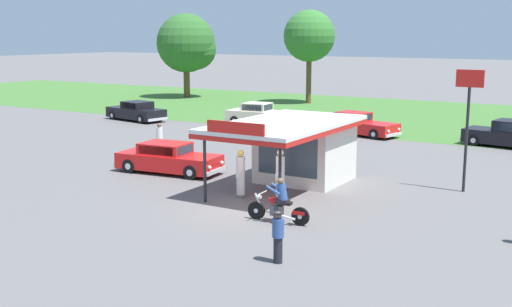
{
  "coord_description": "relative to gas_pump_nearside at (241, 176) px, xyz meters",
  "views": [
    {
      "loc": [
        12.27,
        -19.51,
        6.42
      ],
      "look_at": [
        -1.45,
        3.33,
        1.4
      ],
      "focal_mm": 44.74,
      "sensor_mm": 36.0,
      "label": 1
    }
  ],
  "objects": [
    {
      "name": "motorcycle_with_rider",
      "position": [
        3.03,
        -2.32,
        -0.21
      ],
      "size": [
        2.31,
        0.7,
        1.58
      ],
      "color": "black",
      "rests_on": "ground"
    },
    {
      "name": "ground_plane",
      "position": [
        0.99,
        -1.38,
        -0.87
      ],
      "size": [
        300.0,
        300.0,
        0.0
      ],
      "primitive_type": "plane",
      "color": "#5B5959"
    },
    {
      "name": "featured_classic_sedan",
      "position": [
        -5.32,
        2.06,
        -0.21
      ],
      "size": [
        5.24,
        2.36,
        1.42
      ],
      "color": "red",
      "rests_on": "ground"
    },
    {
      "name": "tree_oak_right",
      "position": [
        -26.15,
        31.46,
        4.45
      ],
      "size": [
        5.93,
        5.92,
        8.45
      ],
      "color": "brown",
      "rests_on": "ground"
    },
    {
      "name": "parked_car_back_row_far_right",
      "position": [
        7.11,
        17.54,
        -0.17
      ],
      "size": [
        5.18,
        2.58,
        1.56
      ],
      "color": "black",
      "rests_on": "ground"
    },
    {
      "name": "tree_oak_far_right",
      "position": [
        -13.2,
        32.69,
        5.31
      ],
      "size": [
        4.76,
        4.76,
        8.6
      ],
      "color": "brown",
      "rests_on": "ground"
    },
    {
      "name": "bystander_standing_back_lot",
      "position": [
        4.91,
        -5.77,
        -0.07
      ],
      "size": [
        0.34,
        0.34,
        1.51
      ],
      "color": "black",
      "rests_on": "ground"
    },
    {
      "name": "parked_car_back_row_centre",
      "position": [
        -18.94,
        15.23,
        -0.2
      ],
      "size": [
        5.34,
        2.73,
        1.45
      ],
      "color": "black",
      "rests_on": "ground"
    },
    {
      "name": "parked_car_back_row_centre_left",
      "position": [
        -9.77,
        17.93,
        -0.16
      ],
      "size": [
        4.99,
        2.26,
        1.58
      ],
      "color": "beige",
      "rests_on": "ground"
    },
    {
      "name": "parked_car_back_row_centre_right",
      "position": [
        -2.05,
        17.32,
        -0.22
      ],
      "size": [
        5.57,
        2.95,
        1.45
      ],
      "color": "red",
      "rests_on": "ground"
    },
    {
      "name": "gas_pump_offside",
      "position": [
        1.8,
        0.0,
        0.1
      ],
      "size": [
        0.44,
        0.44,
        2.09
      ],
      "color": "slate",
      "rests_on": "ground"
    },
    {
      "name": "grass_verge_strip",
      "position": [
        0.99,
        28.62,
        -0.86
      ],
      "size": [
        120.0,
        24.0,
        0.01
      ],
      "primitive_type": "cube",
      "color": "#3D6B2D",
      "rests_on": "ground"
    },
    {
      "name": "service_station_kiosk",
      "position": [
        0.9,
        3.4,
        0.82
      ],
      "size": [
        4.19,
        7.63,
        3.29
      ],
      "color": "silver",
      "rests_on": "ground"
    },
    {
      "name": "bystander_admiring_sedan",
      "position": [
        -8.47,
        5.26,
        0.06
      ],
      "size": [
        0.34,
        0.34,
        1.74
      ],
      "color": "black",
      "rests_on": "ground"
    },
    {
      "name": "gas_pump_nearside",
      "position": [
        0.0,
        0.0,
        0.0
      ],
      "size": [
        0.44,
        0.44,
        1.9
      ],
      "color": "slate",
      "rests_on": "ground"
    },
    {
      "name": "roadside_pole_sign",
      "position": [
        7.43,
        5.45,
        2.53
      ],
      "size": [
        1.1,
        0.12,
        5.01
      ],
      "color": "black",
      "rests_on": "ground"
    }
  ]
}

